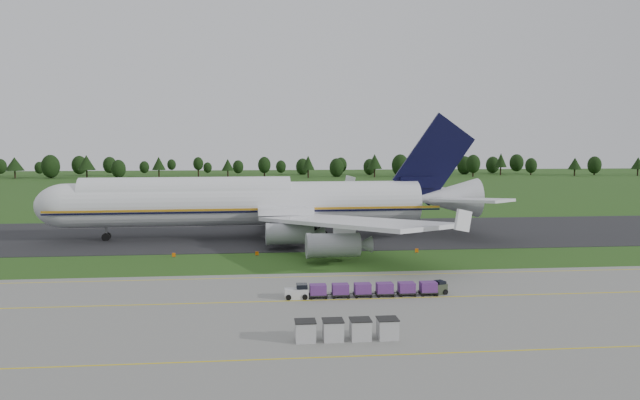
{
  "coord_description": "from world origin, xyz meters",
  "views": [
    {
      "loc": [
        -5.17,
        -87.94,
        17.13
      ],
      "look_at": [
        4.16,
        2.0,
        8.74
      ],
      "focal_mm": 35.0,
      "sensor_mm": 36.0,
      "label": 1
    }
  ],
  "objects": [
    {
      "name": "ground",
      "position": [
        0.0,
        0.0,
        0.0
      ],
      "size": [
        600.0,
        600.0,
        0.0
      ],
      "primitive_type": "plane",
      "color": "#224615",
      "rests_on": "ground"
    },
    {
      "name": "apron",
      "position": [
        0.0,
        -34.0,
        0.03
      ],
      "size": [
        300.0,
        52.0,
        0.06
      ],
      "primitive_type": "cube",
      "color": "slate",
      "rests_on": "ground"
    },
    {
      "name": "taxiway",
      "position": [
        0.0,
        28.0,
        0.04
      ],
      "size": [
        300.0,
        40.0,
        0.08
      ],
      "primitive_type": "cube",
      "color": "black",
      "rests_on": "ground"
    },
    {
      "name": "apron_markings",
      "position": [
        0.0,
        -26.98,
        0.06
      ],
      "size": [
        300.0,
        30.2,
        0.01
      ],
      "color": "yellow",
      "rests_on": "apron"
    },
    {
      "name": "tree_line",
      "position": [
        -21.87,
        219.21,
        6.12
      ],
      "size": [
        523.5,
        21.86,
        11.54
      ],
      "color": "black",
      "rests_on": "ground"
    },
    {
      "name": "aircraft",
      "position": [
        -5.09,
        23.78,
        6.44
      ],
      "size": [
        79.99,
        78.29,
        22.56
      ],
      "color": "silver",
      "rests_on": "ground"
    },
    {
      "name": "baggage_train",
      "position": [
        6.21,
        -20.97,
        0.87
      ],
      "size": [
        17.11,
        1.55,
        1.49
      ],
      "color": "silver",
      "rests_on": "apron"
    },
    {
      "name": "utility_cart",
      "position": [
        15.06,
        -20.63,
        0.63
      ],
      "size": [
        2.4,
        1.86,
        1.16
      ],
      "color": "#2F3726",
      "rests_on": "apron"
    },
    {
      "name": "uld_row",
      "position": [
        2.57,
        -35.78,
        0.96
      ],
      "size": [
        9.02,
        1.82,
        1.8
      ],
      "color": "#AEAEAE",
      "rests_on": "apron"
    },
    {
      "name": "edge_markers",
      "position": [
        1.15,
        6.06,
        0.27
      ],
      "size": [
        37.74,
        0.3,
        0.6
      ],
      "color": "#DC5C06",
      "rests_on": "ground"
    }
  ]
}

